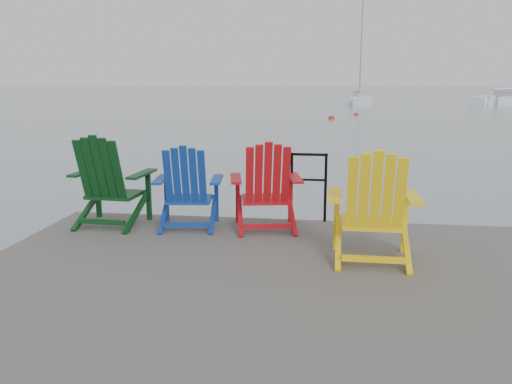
# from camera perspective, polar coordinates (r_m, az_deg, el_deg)

# --- Properties ---
(ground) EXTENTS (400.00, 400.00, 0.00)m
(ground) POSITION_cam_1_polar(r_m,az_deg,el_deg) (5.07, 1.19, -15.55)
(ground) COLOR slate
(ground) RESTS_ON ground
(dock) EXTENTS (6.00, 5.00, 1.40)m
(dock) POSITION_cam_1_polar(r_m,az_deg,el_deg) (4.92, 1.20, -11.95)
(dock) COLOR #2B2927
(dock) RESTS_ON ground
(handrail) EXTENTS (0.48, 0.04, 0.90)m
(handrail) POSITION_cam_1_polar(r_m,az_deg,el_deg) (7.05, 5.56, 1.22)
(handrail) COLOR black
(handrail) RESTS_ON dock
(chair_green) EXTENTS (0.95, 0.89, 1.15)m
(chair_green) POSITION_cam_1_polar(r_m,az_deg,el_deg) (7.03, -15.21, 1.14)
(chair_green) COLOR black
(chair_green) RESTS_ON dock
(chair_blue) EXTENTS (0.90, 0.84, 1.04)m
(chair_blue) POSITION_cam_1_polar(r_m,az_deg,el_deg) (6.73, -7.21, 0.53)
(chair_blue) COLOR navy
(chair_blue) RESTS_ON dock
(chair_red) EXTENTS (0.98, 0.92, 1.09)m
(chair_red) POSITION_cam_1_polar(r_m,az_deg,el_deg) (6.60, 1.09, 0.63)
(chair_red) COLOR #AE0C12
(chair_red) RESTS_ON dock
(chair_yellow) EXTENTS (0.92, 0.85, 1.15)m
(chair_yellow) POSITION_cam_1_polar(r_m,az_deg,el_deg) (5.54, 12.29, -1.50)
(chair_yellow) COLOR yellow
(chair_yellow) RESTS_ON dock
(sailboat_near) EXTENTS (2.03, 7.27, 10.15)m
(sailboat_near) POSITION_cam_1_polar(r_m,az_deg,el_deg) (51.24, 10.81, 9.41)
(sailboat_near) COLOR silver
(sailboat_near) RESTS_ON ground
(buoy_b) EXTENTS (0.41, 0.41, 0.41)m
(buoy_b) POSITION_cam_1_polar(r_m,az_deg,el_deg) (32.59, 7.94, 7.61)
(buoy_b) COLOR #B91F0A
(buoy_b) RESTS_ON ground
(buoy_d) EXTENTS (0.32, 0.32, 0.32)m
(buoy_d) POSITION_cam_1_polar(r_m,az_deg,el_deg) (36.68, 10.49, 7.98)
(buoy_d) COLOR #B8230A
(buoy_d) RESTS_ON ground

